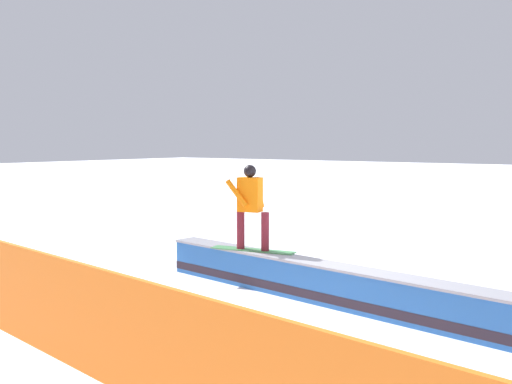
# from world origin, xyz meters

# --- Properties ---
(ground_plane) EXTENTS (120.00, 120.00, 0.00)m
(ground_plane) POSITION_xyz_m (0.00, 0.00, 0.00)
(ground_plane) COLOR white
(grind_box) EXTENTS (7.15, 1.25, 0.64)m
(grind_box) POSITION_xyz_m (0.00, 0.00, 0.29)
(grind_box) COLOR #2962B5
(grind_box) RESTS_ON ground_plane
(snowboarder) EXTENTS (1.57, 0.60, 1.51)m
(snowboarder) POSITION_xyz_m (1.76, -0.18, 1.46)
(snowboarder) COLOR #3E824A
(snowboarder) RESTS_ON grind_box
(safety_fence) EXTENTS (11.28, 1.29, 1.23)m
(safety_fence) POSITION_xyz_m (0.00, 3.99, 0.61)
(safety_fence) COLOR orange
(safety_fence) RESTS_ON ground_plane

